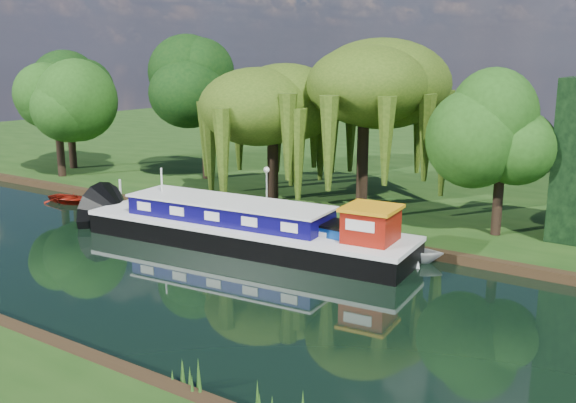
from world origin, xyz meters
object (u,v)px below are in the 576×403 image
Objects in this scene: dutch_barge at (247,229)px; red_dinghy at (69,202)px; white_cruiser at (417,262)px; narrowboat at (274,232)px.

red_dinghy is at bearing 170.31° from dutch_barge.
dutch_barge reaches higher than red_dinghy.
white_cruiser is (23.93, 1.18, 0.00)m from red_dinghy.
dutch_barge reaches higher than narrowboat.
red_dinghy is at bearing -177.31° from narrowboat.
dutch_barge is at bearing 92.43° from white_cruiser.
white_cruiser is (8.15, 2.48, -0.92)m from dutch_barge.
narrowboat is at bearing -92.25° from red_dinghy.
narrowboat is 7.31m from white_cruiser.
red_dinghy is 1.36× the size of white_cruiser.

